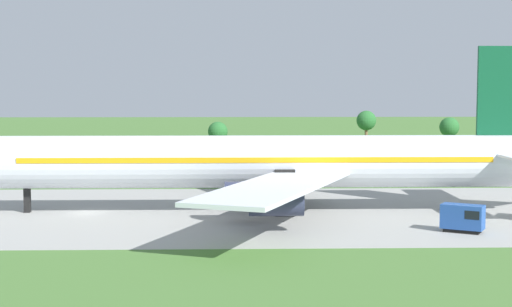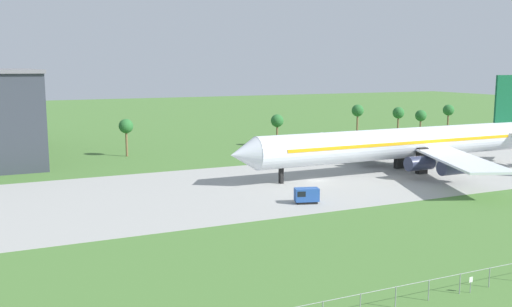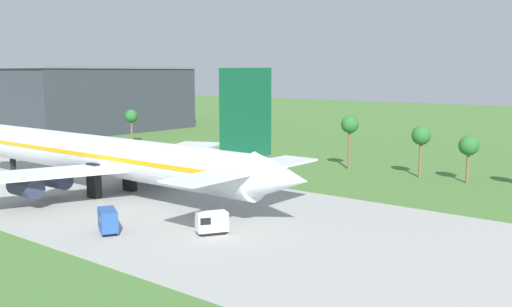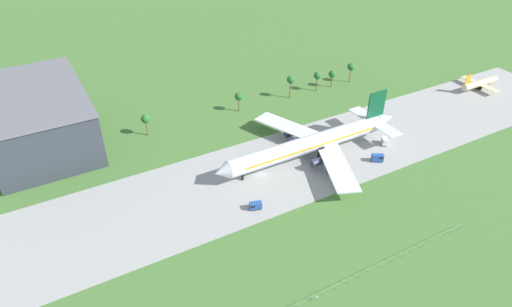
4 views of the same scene
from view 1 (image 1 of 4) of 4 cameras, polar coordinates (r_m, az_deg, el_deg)
ground_plane at (r=98.64m, az=-12.20°, el=-4.24°), size 600.00×600.00×0.00m
taxiway_strip at (r=98.64m, az=-12.20°, el=-4.24°), size 320.00×44.00×0.02m
jet_airliner at (r=96.83m, az=1.06°, el=-0.62°), size 80.37×62.08×20.46m
catering_van at (r=86.30m, az=14.87°, el=-4.53°), size 4.80×3.93×2.98m
palm_tree_row at (r=144.02m, az=6.63°, el=1.77°), size 108.83×3.60×11.08m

